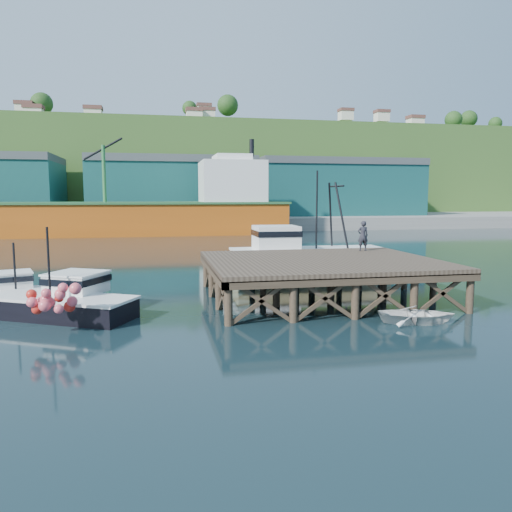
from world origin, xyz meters
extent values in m
plane|color=black|center=(0.00, 0.00, 0.00)|extent=(300.00, 300.00, 0.00)
cube|color=brown|center=(5.50, 0.00, 2.00)|extent=(12.00, 10.00, 0.25)
cube|color=#473828|center=(5.50, -4.85, 1.75)|extent=(12.00, 0.30, 0.35)
cylinder|color=#473828|center=(-0.20, -4.70, 0.80)|extent=(0.36, 0.36, 2.60)
cylinder|color=#473828|center=(11.20, -4.70, 0.80)|extent=(0.36, 0.36, 2.60)
cylinder|color=#473828|center=(-0.20, 4.70, 0.80)|extent=(0.36, 0.36, 2.60)
cylinder|color=#473828|center=(11.20, 4.70, 0.80)|extent=(0.36, 0.36, 2.60)
cube|color=gray|center=(0.00, 70.00, 1.00)|extent=(160.00, 40.00, 2.00)
cube|color=#174D4A|center=(0.00, 65.00, 6.50)|extent=(28.00, 16.00, 9.00)
cube|color=#174D4A|center=(30.00, 65.00, 6.50)|extent=(30.00, 16.00, 9.00)
cube|color=#C25512|center=(-12.00, 48.00, 2.20)|extent=(55.00, 9.50, 4.40)
cube|color=#26592D|center=(-12.00, 48.00, 4.50)|extent=(55.50, 10.00, 0.30)
cube|color=silver|center=(8.00, 48.00, 7.50)|extent=(9.00, 9.00, 6.00)
cube|color=silver|center=(8.00, 48.00, 10.80)|extent=(5.00, 7.00, 1.20)
cylinder|color=black|center=(11.00, 48.00, 12.50)|extent=(0.70, 0.70, 2.50)
cube|color=#2D511E|center=(0.00, 100.00, 11.00)|extent=(220.00, 50.00, 22.00)
cube|color=black|center=(-10.00, 0.92, 0.40)|extent=(5.41, 3.33, 0.79)
cube|color=silver|center=(-10.00, 0.92, 0.81)|extent=(5.52, 3.39, 0.11)
cube|color=silver|center=(-10.29, 1.79, 1.19)|extent=(2.09, 2.09, 0.79)
cube|color=black|center=(-10.29, 1.79, 1.36)|extent=(2.21, 2.21, 0.26)
cylinder|color=black|center=(-9.85, 0.43, 2.02)|extent=(0.10, 0.10, 2.46)
cube|color=black|center=(-7.40, -1.87, 0.46)|extent=(6.95, 5.25, 0.91)
cube|color=silver|center=(-7.40, -1.87, 0.93)|extent=(7.09, 5.36, 0.12)
cube|color=silver|center=(-6.84, -0.83, 1.37)|extent=(2.96, 2.96, 0.91)
cube|color=black|center=(-6.84, -0.83, 1.57)|extent=(3.13, 3.13, 0.30)
cylinder|color=black|center=(-7.71, -2.45, 2.53)|extent=(0.10, 0.10, 3.24)
sphere|color=#E25360|center=(-7.61, -4.70, 1.11)|extent=(0.43, 0.43, 0.43)
sphere|color=#E25360|center=(-6.70, -4.50, 1.32)|extent=(0.43, 0.43, 0.43)
sphere|color=red|center=(-7.10, -5.00, 1.52)|extent=(0.43, 0.43, 0.43)
cube|color=#F1E49C|center=(7.30, 7.76, 0.86)|extent=(10.59, 3.74, 1.73)
cube|color=silver|center=(7.30, 7.76, 1.78)|extent=(10.78, 3.94, 0.14)
cube|color=silver|center=(4.90, 7.76, 2.59)|extent=(2.90, 2.71, 1.73)
cube|color=black|center=(4.90, 7.76, 2.98)|extent=(3.00, 2.81, 0.38)
cylinder|color=black|center=(7.78, 7.76, 4.32)|extent=(0.12, 0.12, 5.76)
imported|color=white|center=(7.90, -5.81, 0.33)|extent=(3.70, 3.04, 0.67)
imported|color=black|center=(9.32, 3.42, 3.04)|extent=(0.70, 0.49, 1.84)
camera|label=1|loc=(-3.15, -25.16, 5.46)|focal=35.00mm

